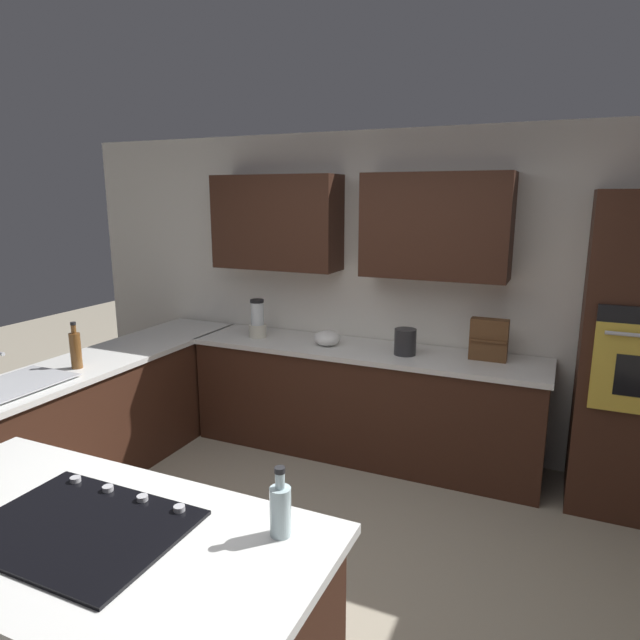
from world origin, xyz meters
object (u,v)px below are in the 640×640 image
object	(u,v)px
kettle	(405,342)
second_bottle	(280,509)
sink_unit	(10,385)
cooktop	(81,527)
blender	(257,321)
spice_rack	(489,340)
mixing_bowl	(327,338)
dish_soap_bottle	(76,349)

from	to	relation	value
kettle	second_bottle	xyz separation A→B (m)	(-0.22, 2.43, 0.00)
sink_unit	cooktop	size ratio (longest dim) A/B	0.92
blender	spice_rack	size ratio (longest dim) A/B	1.06
sink_unit	cooktop	distance (m)	1.86
sink_unit	spice_rack	world-z (taller)	spice_rack
sink_unit	kettle	xyz separation A→B (m)	(-2.08, -1.76, 0.08)
mixing_bowl	dish_soap_bottle	world-z (taller)	dish_soap_bottle
blender	kettle	bearing A→B (deg)	180.00
blender	dish_soap_bottle	bearing A→B (deg)	60.64
spice_rack	kettle	world-z (taller)	spice_rack
cooktop	second_bottle	distance (m)	0.74
blender	mixing_bowl	size ratio (longest dim) A/B	1.51
blender	cooktop	bearing A→B (deg)	107.18
second_bottle	cooktop	bearing A→B (deg)	21.27
blender	kettle	xyz separation A→B (m)	(-1.30, 0.00, -0.04)
mixing_bowl	blender	bearing A→B (deg)	-0.00
blender	spice_rack	xyz separation A→B (m)	(-1.90, -0.11, 0.01)
sink_unit	blender	bearing A→B (deg)	-113.86
second_bottle	dish_soap_bottle	bearing A→B (deg)	-27.13
mixing_bowl	kettle	xyz separation A→B (m)	(-0.65, 0.00, 0.04)
sink_unit	second_bottle	xyz separation A→B (m)	(-2.30, 0.67, 0.09)
spice_rack	dish_soap_bottle	world-z (taller)	dish_soap_bottle
mixing_bowl	spice_rack	distance (m)	1.26
spice_rack	kettle	bearing A→B (deg)	10.35
cooktop	blender	size ratio (longest dim) A/B	2.31
dish_soap_bottle	second_bottle	bearing A→B (deg)	152.87
spice_rack	mixing_bowl	bearing A→B (deg)	5.01
cooktop	mixing_bowl	distance (m)	2.70
blender	mixing_bowl	distance (m)	0.66
blender	spice_rack	world-z (taller)	blender
spice_rack	second_bottle	bearing A→B (deg)	81.46
cooktop	kettle	world-z (taller)	kettle
sink_unit	blender	xyz separation A→B (m)	(-0.78, -1.76, 0.12)
mixing_bowl	dish_soap_bottle	bearing A→B (deg)	43.05
sink_unit	dish_soap_bottle	distance (m)	0.50
spice_rack	second_bottle	distance (m)	2.57
second_bottle	sink_unit	bearing A→B (deg)	-16.19
sink_unit	blender	distance (m)	1.93
mixing_bowl	spice_rack	world-z (taller)	spice_rack
cooktop	mixing_bowl	size ratio (longest dim) A/B	3.48
mixing_bowl	sink_unit	bearing A→B (deg)	50.93
cooktop	blender	distance (m)	2.82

